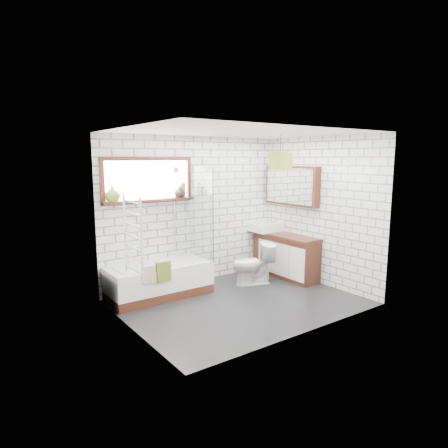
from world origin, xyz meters
TOP-DOWN VIEW (x-y plane):
  - floor at (0.00, 0.00)m, footprint 3.40×2.60m
  - ceiling at (0.00, 0.00)m, footprint 3.40×2.60m
  - wall_back at (0.00, 1.30)m, footprint 3.40×0.01m
  - wall_front at (0.00, -1.30)m, footprint 3.40×0.01m
  - wall_left at (-1.70, 0.00)m, footprint 0.01×2.60m
  - wall_right at (1.70, 0.00)m, footprint 0.01×2.60m
  - window at (-0.85, 1.26)m, footprint 1.52×0.16m
  - towel_radiator at (-1.66, 0.00)m, footprint 0.06×0.52m
  - mirror_cabinet at (1.62, 0.60)m, footprint 0.16×1.20m
  - shower_riser at (-0.40, 1.26)m, footprint 0.02×0.02m
  - bathtub at (-0.86, 0.95)m, footprint 1.59×0.70m
  - shower_screen at (-0.09, 0.95)m, footprint 0.02×0.72m
  - towel_green at (-0.96, 0.60)m, footprint 0.22×0.06m
  - towel_beige at (-1.20, 0.60)m, footprint 0.20×0.05m
  - vanity at (1.48, 0.57)m, footprint 0.44×1.36m
  - basin at (1.42, 1.06)m, footprint 0.53×0.46m
  - tap at (1.58, 1.06)m, footprint 0.04×0.04m
  - toilet at (0.72, 0.58)m, footprint 0.60×0.79m
  - vase_olive at (-1.45, 1.23)m, footprint 0.28×0.28m
  - vase_dark at (-0.31, 1.23)m, footprint 0.24×0.24m
  - bottle at (-0.25, 1.23)m, footprint 0.08×0.08m
  - pendant at (0.80, 0.05)m, footprint 0.36×0.36m

SIDE VIEW (x-z plane):
  - floor at x=0.00m, z-range -0.01..0.00m
  - bathtub at x=-0.86m, z-range 0.00..0.51m
  - toilet at x=0.72m, z-range 0.00..0.71m
  - vanity at x=1.48m, z-range 0.00..0.78m
  - towel_green at x=-0.96m, z-range 0.34..0.65m
  - towel_beige at x=-1.20m, z-range 0.37..0.62m
  - basin at x=1.42m, z-range 0.78..0.93m
  - tap at x=1.58m, z-range 0.83..1.00m
  - towel_radiator at x=-1.66m, z-range 0.70..1.70m
  - wall_back at x=0.00m, z-range 0.00..2.50m
  - wall_front at x=0.00m, z-range 0.00..2.50m
  - wall_left at x=-1.70m, z-range 0.00..2.50m
  - wall_right at x=1.70m, z-range 0.00..2.50m
  - shower_screen at x=-0.09m, z-range 0.51..2.01m
  - shower_riser at x=-0.40m, z-range 0.70..2.00m
  - vase_dark at x=-0.31m, z-range 1.48..1.67m
  - bottle at x=-0.25m, z-range 1.48..1.72m
  - vase_olive at x=-1.45m, z-range 1.48..1.72m
  - mirror_cabinet at x=1.62m, z-range 1.30..2.00m
  - window at x=-0.85m, z-range 1.46..2.14m
  - pendant at x=0.80m, z-range 1.97..2.23m
  - ceiling at x=0.00m, z-range 2.50..2.51m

